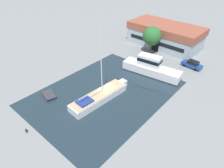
% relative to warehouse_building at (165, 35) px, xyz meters
% --- Properties ---
extents(ground_plane, '(440.00, 440.00, 0.00)m').
position_rel_warehouse_building_xyz_m(ground_plane, '(2.82, -27.01, -2.96)').
color(ground_plane, gray).
extents(water_canal, '(20.02, 27.20, 0.01)m').
position_rel_warehouse_building_xyz_m(water_canal, '(2.82, -27.01, -2.96)').
color(water_canal, '#1E2D38').
rests_on(water_canal, ground).
extents(warehouse_building, '(19.41, 9.90, 5.86)m').
position_rel_warehouse_building_xyz_m(warehouse_building, '(0.00, 0.00, 0.00)').
color(warehouse_building, '#99A8B2').
rests_on(warehouse_building, ground).
extents(quay_tree_near_building, '(4.58, 4.58, 7.00)m').
position_rel_warehouse_building_xyz_m(quay_tree_near_building, '(0.05, -6.93, 1.73)').
color(quay_tree_near_building, brown).
rests_on(quay_tree_near_building, ground).
extents(parked_car, '(4.60, 2.15, 1.70)m').
position_rel_warehouse_building_xyz_m(parked_car, '(11.05, -6.95, -2.12)').
color(parked_car, navy).
rests_on(parked_car, ground).
extents(sailboat_moored, '(3.61, 12.62, 13.02)m').
position_rel_warehouse_building_xyz_m(sailboat_moored, '(3.51, -29.12, -2.20)').
color(sailboat_moored, silver).
rests_on(sailboat_moored, water_canal).
extents(motor_cruiser, '(12.87, 4.75, 4.22)m').
position_rel_warehouse_building_xyz_m(motor_cruiser, '(5.52, -15.58, -1.43)').
color(motor_cruiser, silver).
rests_on(motor_cruiser, water_canal).
extents(small_dinghy, '(3.50, 2.54, 0.48)m').
position_rel_warehouse_building_xyz_m(small_dinghy, '(-4.19, -34.49, -2.71)').
color(small_dinghy, '#19234C').
rests_on(small_dinghy, water_canal).
extents(mooring_bollard, '(0.27, 0.27, 0.69)m').
position_rel_warehouse_building_xyz_m(mooring_bollard, '(0.72, -41.69, -2.60)').
color(mooring_bollard, black).
rests_on(mooring_bollard, ground).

